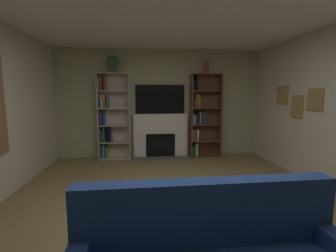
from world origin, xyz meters
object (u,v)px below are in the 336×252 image
object	(u,v)px
bookshelf_left	(110,118)
potted_plant	(112,63)
tv	(160,99)
coffee_table	(189,212)
bookshelf_right	(201,117)
vase_with_flowers	(206,67)
fireplace	(160,135)

from	to	relation	value
bookshelf_left	potted_plant	distance (m)	1.26
bookshelf_left	potted_plant	size ratio (longest dim) A/B	4.99
tv	coffee_table	world-z (taller)	tv
tv	bookshelf_right	world-z (taller)	bookshelf_right
vase_with_flowers	bookshelf_right	bearing A→B (deg)	157.97
tv	bookshelf_right	distance (m)	1.10
fireplace	potted_plant	distance (m)	2.02
bookshelf_left	potted_plant	xyz separation A→B (m)	(0.09, -0.05, 1.26)
fireplace	tv	world-z (taller)	tv
vase_with_flowers	bookshelf_left	bearing A→B (deg)	178.77
coffee_table	bookshelf_right	bearing A→B (deg)	74.41
tv	bookshelf_left	world-z (taller)	bookshelf_left
potted_plant	tv	bearing A→B (deg)	6.25
fireplace	tv	bearing A→B (deg)	90.00
bookshelf_left	bookshelf_right	size ratio (longest dim) A/B	1.00
potted_plant	fireplace	bearing A→B (deg)	2.77
bookshelf_right	vase_with_flowers	bearing A→B (deg)	-22.03
bookshelf_left	vase_with_flowers	xyz separation A→B (m)	(2.28, -0.05, 1.20)
tv	bookshelf_left	xyz separation A→B (m)	(-1.19, -0.07, -0.43)
coffee_table	potted_plant	bearing A→B (deg)	108.41
potted_plant	vase_with_flowers	size ratio (longest dim) A/B	0.84
bookshelf_right	potted_plant	bearing A→B (deg)	-179.07
fireplace	bookshelf_left	bearing A→B (deg)	-179.78
fireplace	vase_with_flowers	size ratio (longest dim) A/B	2.89
bookshelf_right	coffee_table	bearing A→B (deg)	-105.59
tv	bookshelf_left	bearing A→B (deg)	-176.54
potted_plant	coffee_table	distance (m)	4.09
vase_with_flowers	potted_plant	bearing A→B (deg)	179.98
bookshelf_right	potted_plant	xyz separation A→B (m)	(-2.10, -0.03, 1.25)
vase_with_flowers	coffee_table	world-z (taller)	vase_with_flowers
vase_with_flowers	coffee_table	size ratio (longest dim) A/B	0.67
bookshelf_left	coffee_table	xyz separation A→B (m)	(1.23, -3.47, -0.66)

